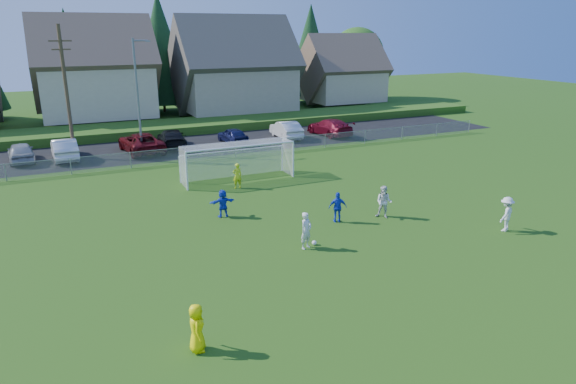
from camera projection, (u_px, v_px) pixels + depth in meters
name	position (u px, v px, depth m)	size (l,w,h in m)	color
ground	(372.00, 280.00, 20.53)	(160.00, 160.00, 0.00)	#193D0C
asphalt_lot	(193.00, 146.00, 44.29)	(60.00, 60.00, 0.00)	black
grass_embankment	(173.00, 127.00, 50.65)	(70.00, 6.00, 0.80)	#1E420F
soccer_ball	(314.00, 243.00, 23.83)	(0.22, 0.22, 0.22)	white
referee	(197.00, 328.00, 15.77)	(0.78, 0.51, 1.59)	#FFEF05
player_white_a	(306.00, 231.00, 23.26)	(0.63, 0.41, 1.72)	silver
player_white_b	(384.00, 202.00, 27.09)	(0.85, 0.66, 1.75)	silver
player_white_c	(506.00, 214.00, 25.31)	(1.13, 0.65, 1.75)	silver
player_blue_a	(338.00, 207.00, 26.51)	(0.94, 0.39, 1.61)	#1436C3
player_blue_b	(223.00, 203.00, 27.27)	(1.39, 0.44, 1.50)	#1436C3
goalkeeper	(237.00, 176.00, 32.22)	(0.59, 0.39, 1.62)	#CDE51A
car_a	(21.00, 152.00, 38.72)	(1.77, 4.39, 1.50)	#909497
car_b	(64.00, 149.00, 39.46)	(1.72, 4.93, 1.62)	silver
car_c	(141.00, 143.00, 41.76)	(2.66, 5.77, 1.60)	#52090E
car_d	(172.00, 138.00, 43.63)	(2.11, 5.19, 1.50)	black
car_e	(233.00, 135.00, 45.25)	(1.60, 3.97, 1.35)	#121640
car_f	(286.00, 130.00, 47.23)	(1.69, 4.85, 1.60)	silver
car_g	(330.00, 127.00, 48.50)	(2.21, 5.43, 1.58)	maroon
soccer_goal	(237.00, 156.00, 33.91)	(7.42, 1.90, 2.50)	white
chainlink_fence	(211.00, 152.00, 39.35)	(52.06, 0.06, 1.20)	gray
streetlight	(138.00, 94.00, 39.75)	(1.38, 0.18, 9.00)	slate
utility_pole	(67.00, 92.00, 38.48)	(1.60, 0.26, 10.00)	#473321
houses_row	(171.00, 51.00, 55.81)	(53.90, 11.45, 13.27)	tan
tree_row	(151.00, 53.00, 60.98)	(65.98, 12.36, 13.80)	#382616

